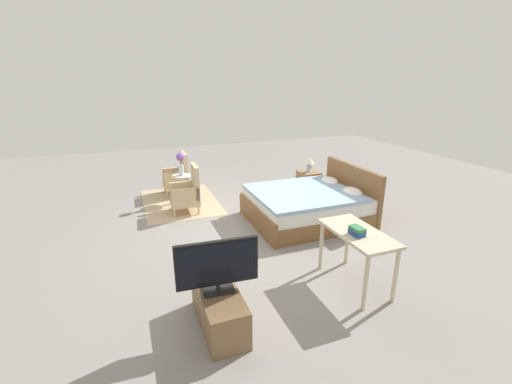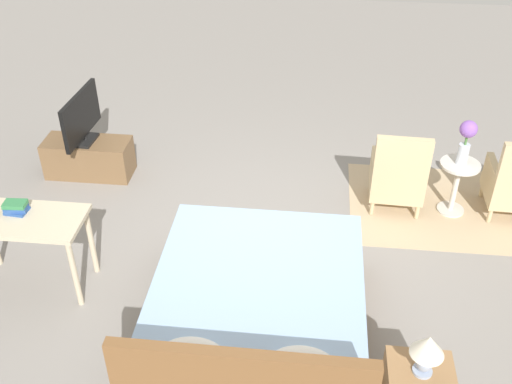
% 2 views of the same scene
% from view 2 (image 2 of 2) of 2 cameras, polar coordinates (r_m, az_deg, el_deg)
% --- Properties ---
extents(ground_plane, '(16.00, 16.00, 0.00)m').
position_cam_2_polar(ground_plane, '(5.81, 0.62, -5.50)').
color(ground_plane, gray).
extents(floor_rug, '(2.10, 1.50, 0.01)m').
position_cam_2_polar(floor_rug, '(6.68, 17.91, -1.33)').
color(floor_rug, tan).
rests_on(floor_rug, ground_plane).
extents(bed, '(1.68, 2.03, 0.96)m').
position_cam_2_polar(bed, '(4.77, 0.08, -11.74)').
color(bed, brown).
rests_on(bed, ground_plane).
extents(armchair_by_window_right, '(0.56, 0.56, 0.92)m').
position_cam_2_polar(armchair_by_window_right, '(6.31, 13.33, 1.44)').
color(armchair_by_window_right, '#CCB284').
rests_on(armchair_by_window_right, floor_rug).
extents(side_table, '(0.40, 0.40, 0.58)m').
position_cam_2_polar(side_table, '(6.43, 18.56, 0.94)').
color(side_table, beige).
rests_on(side_table, ground_plane).
extents(flower_vase, '(0.17, 0.17, 0.48)m').
position_cam_2_polar(flower_vase, '(6.18, 19.42, 4.87)').
color(flower_vase, silver).
rests_on(flower_vase, side_table).
extents(table_lamp, '(0.22, 0.22, 0.33)m').
position_cam_2_polar(table_lamp, '(4.04, 16.01, -14.23)').
color(table_lamp, '#9EADC6').
rests_on(table_lamp, nightstand).
extents(tv_stand, '(0.96, 0.40, 0.42)m').
position_cam_2_polar(tv_stand, '(7.04, -15.63, 3.17)').
color(tv_stand, brown).
rests_on(tv_stand, ground_plane).
extents(tv_flatscreen, '(0.22, 0.85, 0.57)m').
position_cam_2_polar(tv_flatscreen, '(6.80, -16.32, 6.83)').
color(tv_flatscreen, black).
rests_on(tv_flatscreen, tv_stand).
extents(vanity_desk, '(1.04, 0.52, 0.74)m').
position_cam_2_polar(vanity_desk, '(5.42, -21.23, -3.22)').
color(vanity_desk, beige).
rests_on(vanity_desk, ground_plane).
extents(book_stack, '(0.20, 0.15, 0.10)m').
position_cam_2_polar(book_stack, '(5.42, -21.90, -1.36)').
color(book_stack, '#284C8E').
rests_on(book_stack, vanity_desk).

